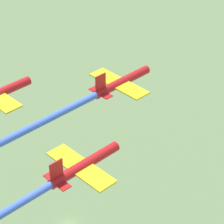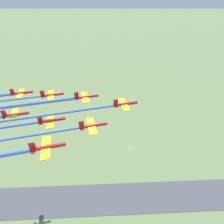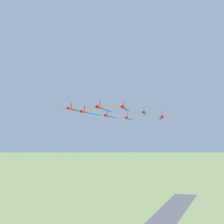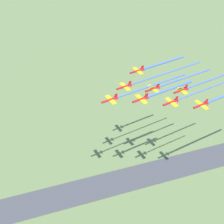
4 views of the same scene
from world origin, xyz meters
TOP-DOWN VIEW (x-y plane):
  - runway_strip at (34.97, 27.39)m, footprint 408.01×313.26m
  - jet_0 at (35.32, 27.22)m, footprint 9.40×9.18m
  - jet_1 at (44.47, 13.78)m, footprint 9.40×9.18m
  - jet_2 at (51.51, 28.69)m, footprint 9.40×9.18m
  - jet_3 at (53.62, 0.33)m, footprint 9.40×9.18m
  - jet_4 at (60.67, 15.25)m, footprint 9.40×9.18m
  - jet_5 at (67.71, 30.16)m, footprint 9.40×9.18m
  - jet_6 at (62.78, -13.11)m, footprint 9.40×9.18m
  - jet_7 at (69.82, 1.80)m, footprint 9.40×9.18m
  - smoke_trail_0 at (60.28, 15.43)m, footprint 42.34×20.61m
  - smoke_trail_1 at (62.19, 5.41)m, footprint 28.03×14.16m
  - smoke_trail_2 at (79.02, 15.70)m, footprint 47.38×22.96m
  - smoke_trail_3 at (74.52, -9.54)m, footprint 34.13×16.65m
  - smoke_trail_4 at (82.15, 5.10)m, footprint 35.40×17.40m
  - smoke_trail_5 at (85.56, 21.73)m, footprint 28.29×14.28m
  - smoke_trail_7 at (92.26, -8.80)m, footprint 37.34×18.35m

SIDE VIEW (x-z plane):
  - runway_strip at x=34.97m, z-range 0.00..0.20m
  - smoke_trail_7 at x=92.26m, z-range 66.94..67.96m
  - jet_7 at x=69.82m, z-range 65.89..69.11m
  - jet_6 at x=62.78m, z-range 66.40..69.62m
  - smoke_trail_4 at x=82.15m, z-range 67.84..68.81m
  - jet_4 at x=60.67m, z-range 66.76..69.98m
  - smoke_trail_3 at x=74.52m, z-range 69.26..70.01m
  - jet_3 at x=53.62m, z-range 68.07..71.29m
  - smoke_trail_2 at x=79.02m, z-range 69.28..70.10m
  - jet_2 at x=51.51m, z-range 68.12..71.34m
  - smoke_trail_0 at x=60.28m, z-range 70.50..71.37m
  - jet_0 at x=35.32m, z-range 69.37..72.59m
  - smoke_trail_1 at x=62.19m, z-range 70.78..72.09m
  - jet_1 at x=44.47m, z-range 69.87..73.09m
  - smoke_trail_5 at x=85.56m, z-range 70.85..72.16m
  - jet_5 at x=67.71m, z-range 69.94..73.16m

